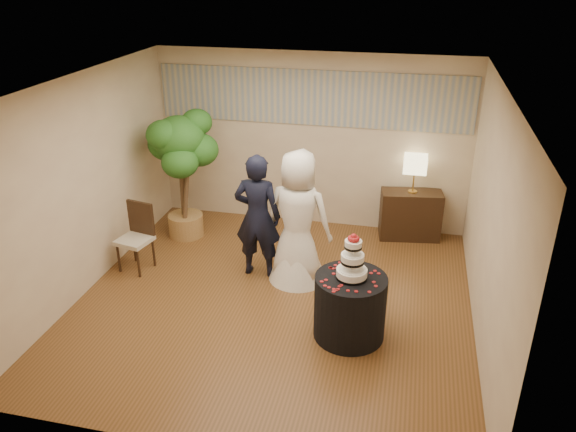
% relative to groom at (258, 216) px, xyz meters
% --- Properties ---
extents(floor, '(5.00, 5.00, 0.00)m').
position_rel_groom_xyz_m(floor, '(0.38, -0.65, -0.88)').
color(floor, brown).
rests_on(floor, ground).
extents(ceiling, '(5.00, 5.00, 0.00)m').
position_rel_groom_xyz_m(ceiling, '(0.38, -0.65, 1.92)').
color(ceiling, white).
rests_on(ceiling, wall_back).
extents(wall_back, '(5.00, 0.06, 2.80)m').
position_rel_groom_xyz_m(wall_back, '(0.38, 1.85, 0.52)').
color(wall_back, beige).
rests_on(wall_back, ground).
extents(wall_front, '(5.00, 0.06, 2.80)m').
position_rel_groom_xyz_m(wall_front, '(0.38, -3.15, 0.52)').
color(wall_front, beige).
rests_on(wall_front, ground).
extents(wall_left, '(0.06, 5.00, 2.80)m').
position_rel_groom_xyz_m(wall_left, '(-2.12, -0.65, 0.52)').
color(wall_left, beige).
rests_on(wall_left, ground).
extents(wall_right, '(0.06, 5.00, 2.80)m').
position_rel_groom_xyz_m(wall_right, '(2.88, -0.65, 0.52)').
color(wall_right, beige).
rests_on(wall_right, ground).
extents(mural_border, '(4.90, 0.02, 0.85)m').
position_rel_groom_xyz_m(mural_border, '(0.38, 1.83, 1.22)').
color(mural_border, '#999A91').
rests_on(mural_border, wall_back).
extents(groom, '(0.64, 0.42, 1.76)m').
position_rel_groom_xyz_m(groom, '(0.00, 0.00, 0.00)').
color(groom, black).
rests_on(groom, floor).
extents(bride, '(1.01, 0.92, 1.86)m').
position_rel_groom_xyz_m(bride, '(0.56, -0.01, 0.05)').
color(bride, white).
rests_on(bride, floor).
extents(cake_table, '(0.97, 0.97, 0.79)m').
position_rel_groom_xyz_m(cake_table, '(1.42, -1.15, -0.49)').
color(cake_table, black).
rests_on(cake_table, floor).
extents(wedding_cake, '(0.36, 0.36, 0.55)m').
position_rel_groom_xyz_m(wedding_cake, '(1.42, -1.15, 0.18)').
color(wedding_cake, white).
rests_on(wedding_cake, cake_table).
extents(console, '(0.98, 0.55, 0.77)m').
position_rel_groom_xyz_m(console, '(2.03, 1.61, -0.49)').
color(console, black).
rests_on(console, floor).
extents(table_lamp, '(0.35, 0.35, 0.58)m').
position_rel_groom_xyz_m(table_lamp, '(2.03, 1.61, 0.18)').
color(table_lamp, beige).
rests_on(table_lamp, console).
extents(ficus_tree, '(1.30, 1.30, 2.06)m').
position_rel_groom_xyz_m(ficus_tree, '(-1.45, 0.89, 0.15)').
color(ficus_tree, '#28611E').
rests_on(ficus_tree, floor).
extents(side_chair, '(0.53, 0.55, 0.97)m').
position_rel_groom_xyz_m(side_chair, '(-1.73, -0.27, -0.40)').
color(side_chair, black).
rests_on(side_chair, floor).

